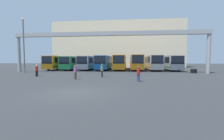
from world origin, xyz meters
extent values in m
plane|color=#2D3033|center=(0.00, 0.00, 0.00)|extent=(200.00, 200.00, 0.00)
cube|color=beige|center=(0.00, 43.39, 7.35)|extent=(42.15, 12.00, 14.70)
cylinder|color=gray|center=(-16.83, 16.75, 3.24)|extent=(0.60, 0.60, 6.48)
cylinder|color=gray|center=(16.83, 16.75, 3.24)|extent=(0.60, 0.60, 6.48)
cube|color=gray|center=(0.00, 16.75, 6.83)|extent=(34.26, 0.80, 0.70)
cube|color=orange|center=(-12.75, 24.89, 1.75)|extent=(2.43, 11.37, 2.80)
cube|color=black|center=(-12.75, 19.22, 2.27)|extent=(2.23, 0.06, 1.57)
cube|color=black|center=(-12.75, 24.89, 2.27)|extent=(2.46, 9.67, 1.18)
cube|color=black|center=(-12.75, 24.89, 0.85)|extent=(2.46, 10.80, 0.24)
cylinder|color=black|center=(-13.80, 21.70, 0.50)|extent=(0.28, 1.01, 1.01)
cylinder|color=black|center=(-11.70, 21.70, 0.50)|extent=(0.28, 1.01, 1.01)
cylinder|color=black|center=(-13.80, 28.07, 0.50)|extent=(0.28, 1.01, 1.01)
cylinder|color=black|center=(-11.70, 28.07, 0.50)|extent=(0.28, 1.01, 1.01)
cube|color=#268C4C|center=(-9.11, 25.29, 1.68)|extent=(2.48, 12.18, 2.66)
cube|color=black|center=(-9.11, 19.22, 2.16)|extent=(2.28, 0.06, 1.49)
cube|color=black|center=(-9.11, 25.29, 2.16)|extent=(2.51, 10.35, 1.12)
cube|color=#1966B2|center=(-9.11, 25.29, 0.83)|extent=(2.51, 11.57, 0.24)
cylinder|color=black|center=(-10.18, 21.88, 0.51)|extent=(0.28, 1.02, 1.02)
cylinder|color=black|center=(-8.03, 21.88, 0.51)|extent=(0.28, 1.02, 1.02)
cylinder|color=black|center=(-10.18, 28.70, 0.51)|extent=(0.28, 1.02, 1.02)
cylinder|color=black|center=(-8.03, 28.70, 0.51)|extent=(0.28, 1.02, 1.02)
cube|color=#999EA5|center=(-5.46, 25.29, 1.71)|extent=(2.40, 12.18, 2.73)
cube|color=black|center=(-5.46, 19.22, 2.22)|extent=(2.21, 0.06, 1.53)
cube|color=black|center=(-5.46, 25.29, 2.22)|extent=(2.43, 10.36, 1.15)
cube|color=#268C4C|center=(-5.46, 25.29, 0.84)|extent=(2.43, 11.57, 0.24)
cylinder|color=black|center=(-6.51, 21.88, 0.52)|extent=(0.28, 1.04, 1.04)
cylinder|color=black|center=(-4.42, 21.88, 0.52)|extent=(0.28, 1.04, 1.04)
cylinder|color=black|center=(-6.51, 28.70, 0.52)|extent=(0.28, 1.04, 1.04)
cylinder|color=black|center=(-4.42, 28.70, 0.52)|extent=(0.28, 1.04, 1.04)
cube|color=#1959A5|center=(-1.82, 24.50, 1.75)|extent=(2.54, 10.59, 2.81)
cube|color=black|center=(-1.82, 19.22, 2.27)|extent=(2.34, 0.06, 1.57)
cube|color=black|center=(-1.82, 24.50, 2.27)|extent=(2.57, 9.00, 1.18)
cube|color=#1966B2|center=(-1.82, 24.50, 0.86)|extent=(2.57, 10.06, 0.24)
cylinder|color=black|center=(-2.93, 21.53, 0.51)|extent=(0.28, 1.03, 1.03)
cylinder|color=black|center=(-0.71, 21.53, 0.51)|extent=(0.28, 1.03, 1.03)
cylinder|color=black|center=(-2.93, 27.46, 0.51)|extent=(0.28, 1.03, 1.03)
cylinder|color=black|center=(-0.71, 27.46, 0.51)|extent=(0.28, 1.03, 1.03)
cube|color=orange|center=(1.82, 25.38, 1.80)|extent=(2.51, 12.35, 2.91)
cube|color=black|center=(1.82, 19.22, 2.34)|extent=(2.31, 0.06, 1.63)
cube|color=black|center=(1.82, 25.38, 2.34)|extent=(2.54, 10.50, 1.22)
cube|color=#268C4C|center=(1.82, 25.38, 0.87)|extent=(2.54, 11.74, 0.24)
cylinder|color=black|center=(0.73, 21.92, 0.50)|extent=(0.28, 1.01, 1.01)
cylinder|color=black|center=(2.91, 21.92, 0.50)|extent=(0.28, 1.01, 1.01)
cylinder|color=black|center=(0.73, 28.84, 0.50)|extent=(0.28, 1.01, 1.01)
cylinder|color=black|center=(2.91, 28.84, 0.50)|extent=(0.28, 1.01, 1.01)
cube|color=orange|center=(5.46, 25.20, 1.83)|extent=(2.49, 12.01, 2.97)
cube|color=black|center=(5.46, 19.22, 2.39)|extent=(2.29, 0.06, 1.66)
cube|color=black|center=(5.46, 25.20, 2.39)|extent=(2.52, 10.21, 1.25)
cube|color=red|center=(5.46, 25.20, 0.88)|extent=(2.52, 11.41, 0.24)
cylinder|color=black|center=(4.38, 21.84, 0.55)|extent=(0.28, 1.10, 1.10)
cylinder|color=black|center=(6.55, 21.84, 0.55)|extent=(0.28, 1.10, 1.10)
cylinder|color=black|center=(4.38, 28.56, 0.55)|extent=(0.28, 1.10, 1.10)
cylinder|color=black|center=(6.55, 28.56, 0.55)|extent=(0.28, 1.10, 1.10)
cube|color=beige|center=(9.11, 24.98, 1.79)|extent=(2.46, 11.56, 2.88)
cube|color=black|center=(9.11, 19.22, 2.33)|extent=(2.26, 0.06, 1.61)
cube|color=black|center=(9.11, 24.98, 2.33)|extent=(2.49, 9.83, 1.21)
cube|color=orange|center=(9.11, 24.98, 0.87)|extent=(2.49, 10.98, 0.24)
cylinder|color=black|center=(8.04, 21.74, 0.47)|extent=(0.28, 0.93, 0.93)
cylinder|color=black|center=(10.18, 21.74, 0.47)|extent=(0.28, 0.93, 0.93)
cylinder|color=black|center=(8.04, 28.22, 0.47)|extent=(0.28, 0.93, 0.93)
cylinder|color=black|center=(10.18, 28.22, 0.47)|extent=(0.28, 0.93, 0.93)
cube|color=#999EA5|center=(12.75, 24.83, 1.73)|extent=(2.58, 11.26, 2.77)
cube|color=black|center=(12.75, 19.22, 2.24)|extent=(2.38, 0.06, 1.55)
cube|color=black|center=(12.75, 24.83, 2.24)|extent=(2.61, 9.57, 1.16)
cube|color=#268C4C|center=(12.75, 24.83, 0.85)|extent=(2.61, 10.69, 0.24)
cylinder|color=black|center=(11.62, 21.68, 0.51)|extent=(0.28, 1.03, 1.03)
cylinder|color=black|center=(13.88, 21.68, 0.51)|extent=(0.28, 1.03, 1.03)
cylinder|color=black|center=(11.62, 27.98, 0.51)|extent=(0.28, 1.03, 1.03)
cylinder|color=black|center=(13.88, 27.98, 0.51)|extent=(0.28, 1.03, 1.03)
cylinder|color=black|center=(0.25, 9.51, 0.41)|extent=(0.19, 0.19, 0.81)
cylinder|color=black|center=(0.31, 9.36, 0.41)|extent=(0.19, 0.19, 0.81)
cylinder|color=#4C724C|center=(0.28, 9.44, 1.15)|extent=(0.35, 0.35, 0.68)
sphere|color=#8C6647|center=(0.28, 9.44, 1.60)|extent=(0.22, 0.22, 0.22)
cylinder|color=black|center=(-8.44, 9.21, 0.37)|extent=(0.17, 0.17, 0.75)
cylinder|color=black|center=(-8.55, 9.12, 0.37)|extent=(0.17, 0.17, 0.75)
cylinder|color=#A5191E|center=(-8.49, 9.16, 1.06)|extent=(0.33, 0.33, 0.62)
sphere|color=beige|center=(-8.49, 9.16, 1.47)|extent=(0.20, 0.20, 0.20)
cylinder|color=navy|center=(4.61, 5.69, 0.37)|extent=(0.17, 0.17, 0.75)
cylinder|color=navy|center=(4.73, 5.60, 0.37)|extent=(0.17, 0.17, 0.75)
cylinder|color=#A5191E|center=(4.67, 5.65, 1.06)|extent=(0.33, 0.33, 0.62)
sphere|color=brown|center=(4.67, 5.65, 1.47)|extent=(0.20, 0.20, 0.20)
cylinder|color=brown|center=(-2.25, 6.79, 0.39)|extent=(0.18, 0.18, 0.77)
cylinder|color=brown|center=(-2.36, 6.68, 0.39)|extent=(0.18, 0.18, 0.77)
cylinder|color=#8C4C8C|center=(-2.30, 6.73, 1.10)|extent=(0.34, 0.34, 0.64)
sphere|color=#8C6647|center=(-2.30, 6.73, 1.52)|extent=(0.21, 0.21, 0.21)
torus|color=black|center=(14.76, 17.17, 0.12)|extent=(1.04, 1.04, 0.24)
torus|color=black|center=(14.76, 17.17, 0.36)|extent=(1.04, 1.04, 0.24)
torus|color=black|center=(14.76, 17.17, 0.60)|extent=(1.04, 1.04, 0.24)
cylinder|color=#595B60|center=(-14.07, 14.41, 4.48)|extent=(0.20, 0.20, 8.97)
sphere|color=beige|center=(-14.07, 14.41, 9.12)|extent=(0.36, 0.36, 0.36)
camera|label=1|loc=(3.60, -9.55, 2.14)|focal=24.00mm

